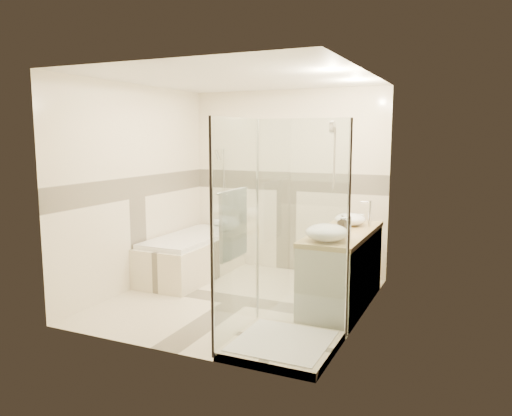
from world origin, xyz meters
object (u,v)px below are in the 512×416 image
at_px(vessel_sink_near, 350,219).
at_px(vessel_sink_far, 327,232).
at_px(shower_enclosure, 274,291).
at_px(bathtub, 192,254).
at_px(amenity_bottle_a, 342,223).
at_px(amenity_bottle_b, 344,223).
at_px(vanity, 342,269).

xyz_separation_m(vessel_sink_near, vessel_sink_far, (0.00, -0.95, 0.01)).
distance_m(shower_enclosure, vessel_sink_far, 0.87).
xyz_separation_m(shower_enclosure, vessel_sink_far, (0.27, 0.70, 0.43)).
bearing_deg(vessel_sink_far, shower_enclosure, -111.20).
height_order(shower_enclosure, vessel_sink_near, shower_enclosure).
relative_size(bathtub, vessel_sink_far, 3.98).
relative_size(shower_enclosure, amenity_bottle_a, 11.89).
bearing_deg(shower_enclosure, amenity_bottle_b, 78.57).
distance_m(vanity, amenity_bottle_b, 0.51).
bearing_deg(vanity, amenity_bottle_b, 104.39).
bearing_deg(vessel_sink_far, amenity_bottle_a, 90.00).
relative_size(bathtub, shower_enclosure, 0.83).
distance_m(shower_enclosure, amenity_bottle_a, 1.38).
relative_size(vanity, amenity_bottle_a, 9.44).
bearing_deg(vanity, vessel_sink_near, 92.97).
height_order(shower_enclosure, vessel_sink_far, shower_enclosure).
bearing_deg(vessel_sink_near, amenity_bottle_b, -90.00).
xyz_separation_m(vessel_sink_near, amenity_bottle_a, (0.00, -0.38, 0.01)).
height_order(amenity_bottle_a, amenity_bottle_b, amenity_bottle_a).
height_order(vessel_sink_near, amenity_bottle_a, amenity_bottle_a).
xyz_separation_m(vessel_sink_far, amenity_bottle_a, (0.00, 0.58, 0.00)).
bearing_deg(vessel_sink_far, bathtub, 156.70).
distance_m(vanity, shower_enclosure, 1.31).
height_order(bathtub, shower_enclosure, shower_enclosure).
xyz_separation_m(shower_enclosure, amenity_bottle_b, (0.27, 1.35, 0.42)).
relative_size(bathtub, amenity_bottle_b, 11.04).
height_order(vessel_sink_near, amenity_bottle_b, amenity_bottle_b).
relative_size(bathtub, amenity_bottle_a, 9.91).
bearing_deg(amenity_bottle_b, vanity, -75.61).
bearing_deg(amenity_bottle_a, bathtub, 170.91).
distance_m(shower_enclosure, vessel_sink_near, 1.73).
relative_size(bathtub, vanity, 1.05).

